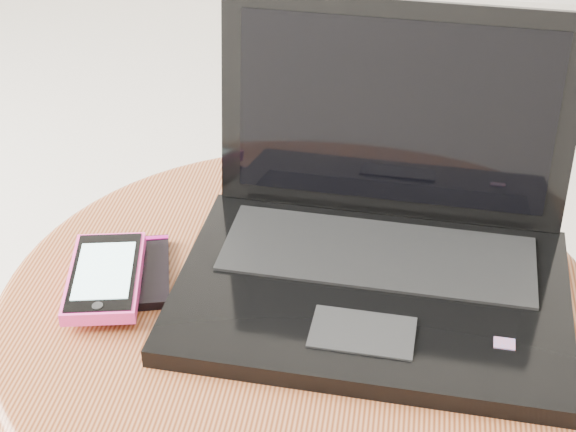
# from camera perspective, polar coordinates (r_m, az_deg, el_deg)

# --- Properties ---
(table) EXTENTS (0.56, 0.56, 0.45)m
(table) POSITION_cam_1_polar(r_m,az_deg,el_deg) (0.87, 0.72, -10.24)
(table) COLOR #583019
(table) RESTS_ON ground
(laptop) EXTENTS (0.36, 0.29, 0.23)m
(laptop) POSITION_cam_1_polar(r_m,az_deg,el_deg) (0.82, 5.85, -1.49)
(laptop) COLOR black
(laptop) RESTS_ON table
(phone_black) EXTENTS (0.08, 0.12, 0.01)m
(phone_black) POSITION_cam_1_polar(r_m,az_deg,el_deg) (0.85, -9.53, -3.58)
(phone_black) COLOR black
(phone_black) RESTS_ON table
(phone_pink) EXTENTS (0.09, 0.13, 0.01)m
(phone_pink) POSITION_cam_1_polar(r_m,az_deg,el_deg) (0.83, -11.73, -3.83)
(phone_pink) COLOR #EA368B
(phone_pink) RESTS_ON phone_black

